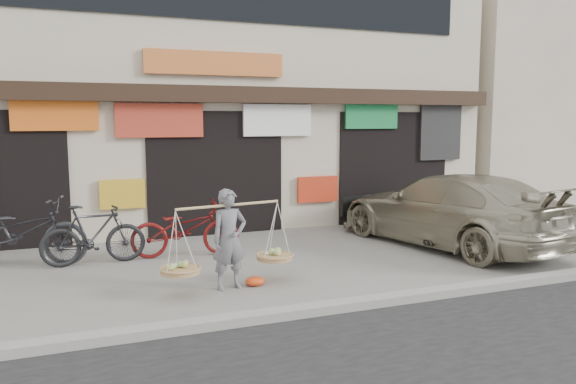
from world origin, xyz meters
name	(u,v)px	position (x,y,z in m)	size (l,w,h in m)	color
ground	(271,274)	(0.00, 0.00, 0.00)	(70.00, 70.00, 0.00)	gray
kerb	(322,308)	(0.00, -2.00, 0.06)	(70.00, 0.25, 0.12)	gray
shophouse_block	(187,84)	(0.00, 6.42, 3.45)	(14.00, 6.32, 7.00)	beige
neighbor_east	(558,100)	(13.50, 7.00, 3.20)	(12.00, 7.00, 6.40)	#BDB19C
street_vendor	(229,244)	(-0.84, -0.52, 0.69)	(2.08, 0.81, 1.50)	slate
bike_0	(21,232)	(-3.82, 2.10, 0.59)	(0.79, 2.26, 1.19)	#2E2E33
bike_1	(93,235)	(-2.66, 1.71, 0.53)	(0.50, 1.76, 1.06)	black
bike_2	(185,229)	(-1.05, 1.71, 0.52)	(0.69, 1.98, 1.04)	#601110
suv	(449,210)	(4.04, 0.70, 0.73)	(3.01, 5.32, 1.45)	#A19B82
red_bag	(255,281)	(-0.44, -0.52, 0.07)	(0.31, 0.25, 0.14)	#E54215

